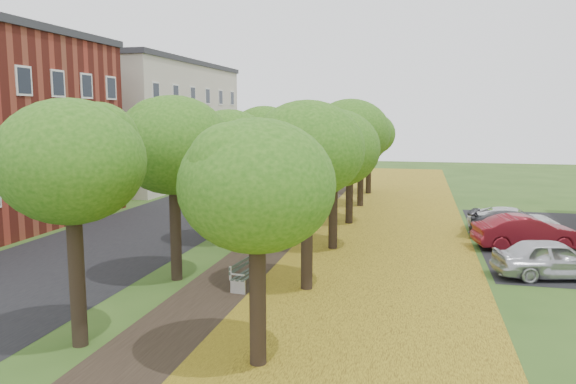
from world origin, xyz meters
The scene contains 13 objects.
ground centered at (0.00, 0.00, 0.00)m, with size 120.00×120.00×0.00m, color #2D4C19.
street_asphalt centered at (-7.50, 15.00, 0.00)m, with size 8.00×70.00×0.01m, color black.
footpath centered at (0.00, 15.00, 0.00)m, with size 3.20×70.00×0.01m, color black.
leaf_verge centered at (5.00, 15.00, 0.01)m, with size 7.50×70.00×0.01m, color gold.
parking_lot centered at (13.50, 16.00, 0.00)m, with size 9.00×16.00×0.01m, color black.
tree_row_west centered at (-2.20, 15.00, 4.55)m, with size 4.00×34.00×6.27m.
tree_row_east centered at (2.60, 15.00, 4.55)m, with size 4.00×34.00×6.27m.
building_cream centered at (-17.00, 33.00, 5.21)m, with size 10.30×20.30×10.40m.
bench centered at (0.51, 5.79, 0.46)m, with size 0.76×1.93×0.89m.
car_silver centered at (11.12, 9.32, 0.72)m, with size 1.70×4.22×1.44m, color silver.
car_red centered at (11.00, 13.82, 0.75)m, with size 1.58×4.54×1.50m, color maroon.
car_grey centered at (11.00, 15.49, 0.67)m, with size 1.88×4.62×1.34m, color #2E2E32.
car_white centered at (11.00, 17.51, 0.62)m, with size 2.06×4.46×1.24m, color white.
Camera 1 is at (6.19, -12.29, 5.95)m, focal length 35.00 mm.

